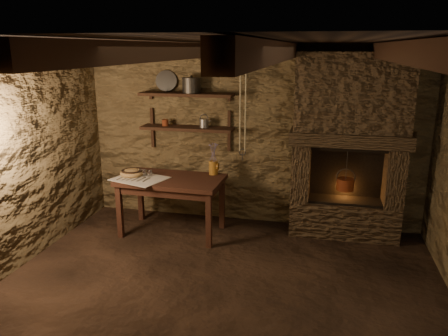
% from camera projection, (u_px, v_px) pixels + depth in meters
% --- Properties ---
extents(floor, '(4.50, 4.50, 0.00)m').
position_uv_depth(floor, '(216.00, 295.00, 4.29)').
color(floor, black).
rests_on(floor, ground).
extents(back_wall, '(4.50, 0.04, 2.40)m').
position_uv_depth(back_wall, '(252.00, 136.00, 5.85)').
color(back_wall, '#473821').
rests_on(back_wall, floor).
extents(front_wall, '(4.50, 0.04, 2.40)m').
position_uv_depth(front_wall, '(116.00, 295.00, 2.09)').
color(front_wall, '#473821').
rests_on(front_wall, floor).
extents(left_wall, '(0.04, 4.00, 2.40)m').
position_uv_depth(left_wall, '(2.00, 164.00, 4.45)').
color(left_wall, '#473821').
rests_on(left_wall, floor).
extents(ceiling, '(4.50, 4.00, 0.04)m').
position_uv_depth(ceiling, '(215.00, 41.00, 3.65)').
color(ceiling, black).
rests_on(ceiling, back_wall).
extents(beam_far_left, '(0.14, 3.95, 0.16)m').
position_uv_depth(beam_far_left, '(56.00, 51.00, 3.99)').
color(beam_far_left, black).
rests_on(beam_far_left, ceiling).
extents(beam_mid_left, '(0.14, 3.95, 0.16)m').
position_uv_depth(beam_mid_left, '(159.00, 52.00, 3.78)').
color(beam_mid_left, black).
rests_on(beam_mid_left, ceiling).
extents(beam_mid_right, '(0.14, 3.95, 0.16)m').
position_uv_depth(beam_mid_right, '(275.00, 52.00, 3.56)').
color(beam_mid_right, black).
rests_on(beam_mid_right, ceiling).
extents(beam_far_right, '(0.14, 3.95, 0.16)m').
position_uv_depth(beam_far_right, '(405.00, 52.00, 3.35)').
color(beam_far_right, black).
rests_on(beam_far_right, ceiling).
extents(shelf_lower, '(1.25, 0.30, 0.04)m').
position_uv_depth(shelf_lower, '(187.00, 128.00, 5.85)').
color(shelf_lower, black).
rests_on(shelf_lower, back_wall).
extents(shelf_upper, '(1.25, 0.30, 0.04)m').
position_uv_depth(shelf_upper, '(186.00, 94.00, 5.73)').
color(shelf_upper, black).
rests_on(shelf_upper, back_wall).
extents(hearth, '(1.43, 0.51, 2.30)m').
position_uv_depth(hearth, '(349.00, 142.00, 5.35)').
color(hearth, '#322519').
rests_on(hearth, floor).
extents(work_table, '(1.33, 0.78, 0.74)m').
position_uv_depth(work_table, '(172.00, 203.00, 5.63)').
color(work_table, black).
rests_on(work_table, floor).
extents(linen_cloth, '(0.75, 0.67, 0.01)m').
position_uv_depth(linen_cloth, '(140.00, 179.00, 5.50)').
color(linen_cloth, beige).
rests_on(linen_cloth, work_table).
extents(pewter_cutlery_row, '(0.56, 0.35, 0.01)m').
position_uv_depth(pewter_cutlery_row, '(139.00, 178.00, 5.47)').
color(pewter_cutlery_row, '#9B998D').
rests_on(pewter_cutlery_row, linen_cloth).
extents(drinking_glasses, '(0.20, 0.06, 0.08)m').
position_uv_depth(drinking_glasses, '(145.00, 173.00, 5.59)').
color(drinking_glasses, white).
rests_on(drinking_glasses, linen_cloth).
extents(stoneware_jug, '(0.14, 0.14, 0.41)m').
position_uv_depth(stoneware_jug, '(214.00, 161.00, 5.66)').
color(stoneware_jug, '#915E1C').
rests_on(stoneware_jug, work_table).
extents(wooden_bowl, '(0.31, 0.31, 0.11)m').
position_uv_depth(wooden_bowl, '(132.00, 173.00, 5.62)').
color(wooden_bowl, olive).
rests_on(wooden_bowl, work_table).
extents(iron_stockpot, '(0.25, 0.25, 0.18)m').
position_uv_depth(iron_stockpot, '(191.00, 86.00, 5.69)').
color(iron_stockpot, '#2A2825').
rests_on(iron_stockpot, shelf_upper).
extents(tin_pan, '(0.30, 0.19, 0.28)m').
position_uv_depth(tin_pan, '(166.00, 81.00, 5.85)').
color(tin_pan, '#979893').
rests_on(tin_pan, shelf_upper).
extents(small_kettle, '(0.17, 0.13, 0.17)m').
position_uv_depth(small_kettle, '(204.00, 123.00, 5.78)').
color(small_kettle, '#979893').
rests_on(small_kettle, shelf_lower).
extents(rusty_tin, '(0.11, 0.11, 0.09)m').
position_uv_depth(rusty_tin, '(165.00, 123.00, 5.90)').
color(rusty_tin, '#622613').
rests_on(rusty_tin, shelf_lower).
extents(red_pot, '(0.26, 0.26, 0.54)m').
position_uv_depth(red_pot, '(345.00, 183.00, 5.45)').
color(red_pot, maroon).
rests_on(red_pot, hearth).
extents(hanging_ropes, '(0.08, 0.08, 1.20)m').
position_uv_depth(hanging_ropes, '(243.00, 99.00, 4.78)').
color(hanging_ropes, tan).
rests_on(hanging_ropes, ceiling).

